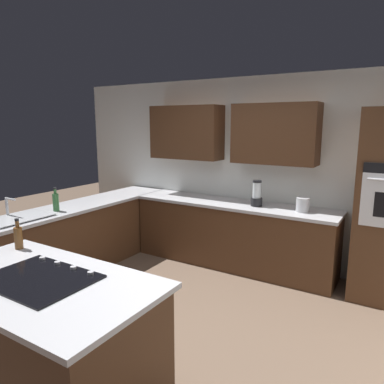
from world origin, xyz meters
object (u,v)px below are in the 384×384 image
Objects in this scene: blender at (257,195)px; dish_soap_bottle at (56,202)px; cooktop at (39,278)px; sink_unit at (18,217)px; kettle at (303,205)px; oil_bottle at (18,237)px.

blender is 1.15× the size of dish_soap_bottle.
blender is at bearing -98.90° from cooktop.
cooktop is (-1.62, 0.89, -0.01)m from sink_unit.
blender reaches higher than kettle.
blender reaches higher than oil_bottle.
oil_bottle reaches higher than cooktop.
dish_soap_bottle is at bearing -96.95° from sink_unit.
dish_soap_bottle is (2.62, 1.56, 0.03)m from kettle.
dish_soap_bottle is (1.56, -1.37, 0.11)m from cooktop.
cooktop is 3.11m from kettle.
blender reaches higher than cooktop.
cooktop is 2.97m from blender.
cooktop is at bearing 151.21° from sink_unit.
oil_bottle is at bearing -23.61° from cooktop.
blender is 1.96× the size of kettle.
kettle is (-1.06, -2.93, 0.08)m from cooktop.
blender is at bearing -142.37° from dish_soap_bottle.
oil_bottle is (0.69, -0.30, 0.10)m from cooktop.
blender is (-2.08, -2.04, 0.13)m from sink_unit.
kettle is 0.64× the size of oil_bottle.
sink_unit reaches higher than cooktop.
cooktop is at bearing 156.39° from oil_bottle.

